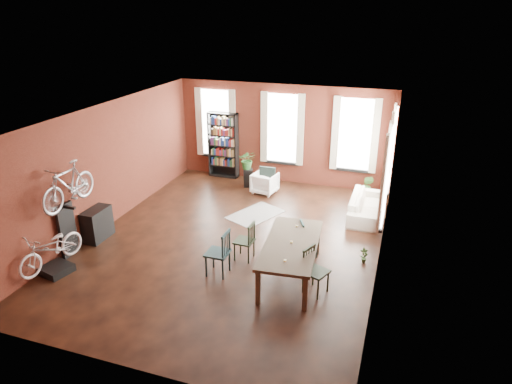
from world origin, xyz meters
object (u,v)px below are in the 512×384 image
at_px(bookshelf, 223,145).
at_px(bike_trainer, 57,269).
at_px(dining_table, 291,260).
at_px(white_armchair, 265,182).
at_px(dining_chair_b, 244,241).
at_px(console_table, 97,224).
at_px(bicycle_floor, 48,232).
at_px(plant_stand, 248,178).
at_px(dining_chair_d, 309,239).
at_px(dining_chair_a, 218,253).
at_px(dining_chair_c, 316,272).
at_px(cream_sofa, 366,202).

height_order(bookshelf, bike_trainer, bookshelf).
distance_m(dining_table, bookshelf, 6.56).
distance_m(bookshelf, white_armchair, 2.17).
bearing_deg(dining_table, dining_chair_b, 156.53).
distance_m(console_table, bicycle_floor, 1.75).
relative_size(bike_trainer, plant_stand, 0.99).
xyz_separation_m(bookshelf, white_armchair, (1.78, -0.99, -0.74)).
bearing_deg(white_armchair, dining_chair_d, 132.24).
relative_size(dining_chair_b, bookshelf, 0.42).
xyz_separation_m(dining_table, bicycle_floor, (-4.95, -1.50, 0.58)).
relative_size(dining_chair_b, bike_trainer, 1.60).
height_order(dining_chair_b, bicycle_floor, bicycle_floor).
distance_m(dining_chair_d, plant_stand, 4.65).
xyz_separation_m(dining_chair_a, dining_chair_d, (1.70, 1.41, -0.09)).
relative_size(dining_chair_a, dining_chair_d, 1.20).
relative_size(console_table, bicycle_floor, 0.48).
xyz_separation_m(dining_table, console_table, (-5.02, 0.15, -0.01)).
height_order(dining_chair_a, bicycle_floor, bicycle_floor).
distance_m(dining_chair_b, dining_chair_d, 1.51).
bearing_deg(dining_table, white_armchair, 109.00).
xyz_separation_m(dining_table, bike_trainer, (-4.92, -1.50, -0.33)).
xyz_separation_m(plant_stand, bicycle_floor, (-2.31, -6.22, 0.70)).
bearing_deg(bookshelf, dining_table, -55.02).
bearing_deg(dining_chair_d, bookshelf, 17.66).
distance_m(dining_table, plant_stand, 5.41).
bearing_deg(white_armchair, dining_table, 123.98).
relative_size(dining_table, dining_chair_a, 2.33).
xyz_separation_m(dining_table, dining_chair_c, (0.63, -0.40, 0.07)).
height_order(bike_trainer, plant_stand, plant_stand).
bearing_deg(white_armchair, dining_chair_b, 110.57).
height_order(bookshelf, white_armchair, bookshelf).
distance_m(dining_table, dining_chair_b, 1.27).
distance_m(dining_chair_a, plant_stand, 5.24).
height_order(dining_chair_d, console_table, dining_chair_d).
height_order(dining_chair_c, console_table, dining_chair_c).
bearing_deg(dining_chair_b, console_table, -83.47).
xyz_separation_m(dining_chair_b, bookshelf, (-2.54, 4.95, 0.64)).
height_order(dining_chair_a, plant_stand, dining_chair_a).
distance_m(bookshelf, plant_stand, 1.50).
distance_m(white_armchair, bike_trainer, 6.57).
distance_m(bookshelf, bicycle_floor, 6.95).
height_order(dining_chair_d, cream_sofa, dining_chair_d).
xyz_separation_m(dining_chair_a, plant_stand, (-1.11, 5.11, -0.23)).
bearing_deg(dining_chair_a, dining_table, 104.60).
relative_size(dining_chair_c, bicycle_floor, 0.59).
bearing_deg(console_table, bike_trainer, -86.36).
distance_m(bike_trainer, bicycle_floor, 0.91).
relative_size(bookshelf, console_table, 2.75).
relative_size(cream_sofa, console_table, 2.60).
height_order(dining_chair_a, bookshelf, bookshelf).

